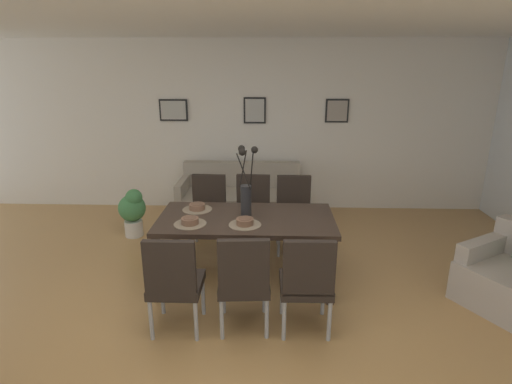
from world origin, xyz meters
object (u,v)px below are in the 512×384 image
framed_picture_left (173,110)px  framed_picture_center (255,110)px  dining_chair_near_right (208,209)px  dining_chair_mid_right (294,210)px  bowl_far_left (245,221)px  dining_chair_far_left (244,279)px  framed_picture_right (337,111)px  bowl_near_left (190,220)px  centerpiece_vase (246,191)px  dining_table (246,224)px  potted_plant (133,210)px  dining_chair_mid_left (307,280)px  bowl_near_right (197,206)px  dining_chair_near_left (174,280)px  sofa (241,200)px  dining_chair_far_right (252,209)px

framed_picture_left → framed_picture_center: (1.24, 0.00, 0.00)m
dining_chair_near_right → dining_chair_mid_right: size_ratio=1.00×
dining_chair_mid_right → bowl_far_left: bearing=-116.8°
dining_chair_far_left → framed_picture_right: (1.22, 3.21, 1.05)m
dining_chair_near_right → bowl_near_left: (-0.01, -1.08, 0.27)m
dining_chair_near_right → centerpiece_vase: 1.14m
dining_table → dining_chair_mid_right: bearing=58.0°
dining_table → dining_chair_near_right: bearing=121.4°
potted_plant → bowl_near_left: bearing=-52.3°
dining_chair_mid_left → bowl_near_right: size_ratio=5.41×
framed_picture_left → dining_chair_far_left: bearing=-68.4°
dining_chair_near_left → sofa: size_ratio=0.52×
dining_chair_mid_right → bowl_far_left: size_ratio=5.41×
centerpiece_vase → potted_plant: bearing=144.0°
dining_chair_near_left → dining_chair_mid_right: bearing=57.8°
dining_chair_near_left → framed_picture_left: bearing=101.9°
dining_chair_mid_right → bowl_far_left: (-0.54, -1.07, 0.27)m
sofa → framed_picture_center: framed_picture_center is taller
dining_chair_near_right → dining_chair_far_right: same height
bowl_near_left → dining_chair_near_left: bearing=-91.6°
dining_chair_far_left → bowl_near_right: size_ratio=5.41×
dining_chair_far_right → framed_picture_right: (1.22, 1.48, 1.05)m
framed_picture_left → potted_plant: size_ratio=0.65×
dining_chair_near_right → dining_chair_far_left: bearing=-71.9°
potted_plant → dining_chair_near_left: bearing=-63.1°
dining_chair_mid_right → dining_chair_near_left: bearing=-122.2°
bowl_near_right → dining_chair_far_right: bearing=50.3°
bowl_near_right → dining_chair_mid_right: bearing=31.4°
dining_table → bowl_near_left: bowl_near_left is taller
dining_chair_far_left → bowl_near_left: dining_chair_far_left is taller
dining_chair_mid_left → dining_chair_far_left: bearing=179.4°
sofa → framed_picture_right: (1.44, 0.48, 1.28)m
dining_chair_mid_right → potted_plant: (-2.13, 0.29, -0.14)m
bowl_near_right → framed_picture_left: 2.40m
bowl_near_right → framed_picture_center: bearing=76.0°
bowl_near_left → potted_plant: (-1.05, 1.36, -0.41)m
dining_chair_mid_left → bowl_near_right: (-1.10, 1.05, 0.27)m
centerpiece_vase → framed_picture_left: framed_picture_left is taller
dining_chair_far_left → framed_picture_center: size_ratio=2.35×
dining_chair_far_left → bowl_near_right: dining_chair_far_left is taller
bowl_near_right → framed_picture_center: size_ratio=0.43×
dining_chair_near_left → framed_picture_center: bearing=80.2°
bowl_near_right → sofa: bowl_near_right is taller
dining_chair_near_right → dining_chair_mid_left: 2.03m
bowl_far_left → dining_chair_near_right: bearing=116.3°
dining_table → dining_chair_far_left: dining_chair_far_left is taller
dining_chair_mid_right → framed_picture_center: framed_picture_center is taller
dining_chair_far_right → dining_chair_mid_left: (0.53, -1.73, 0.00)m
dining_table → bowl_near_left: (-0.54, -0.21, 0.12)m
framed_picture_left → framed_picture_right: 2.49m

